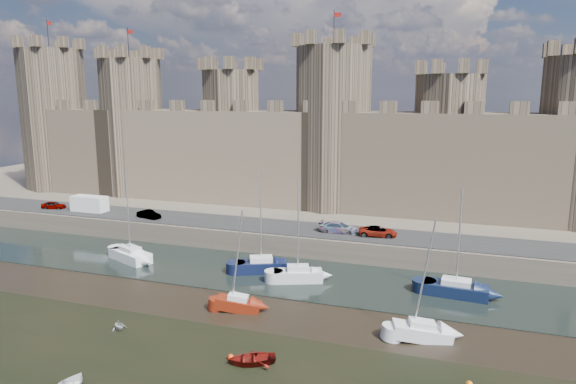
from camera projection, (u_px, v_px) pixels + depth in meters
name	position (u px, v px, depth m)	size (l,w,h in m)	color
water_channel	(259.00, 272.00, 55.21)	(160.00, 12.00, 0.08)	black
quay	(337.00, 199.00, 88.48)	(160.00, 60.00, 2.50)	#4C443A
road	(288.00, 228.00, 64.05)	(160.00, 7.00, 0.10)	black
castle	(315.00, 144.00, 75.57)	(108.50, 11.00, 29.00)	#42382B
car_0	(54.00, 205.00, 74.49)	(1.36, 3.39, 1.16)	gray
car_1	(149.00, 214.00, 68.68)	(1.24, 3.56, 1.17)	gray
car_2	(339.00, 228.00, 61.57)	(1.87, 4.61, 1.34)	gray
car_3	(378.00, 232.00, 59.99)	(2.06, 4.46, 1.24)	gray
van	(89.00, 204.00, 72.72)	(5.16, 2.06, 2.25)	white
sailboat_0	(131.00, 254.00, 58.91)	(6.04, 4.20, 10.54)	white
sailboat_1	(261.00, 265.00, 55.15)	(5.81, 4.16, 10.88)	black
sailboat_2	(298.00, 274.00, 52.38)	(5.31, 3.58, 10.67)	silver
sailboat_3	(456.00, 288.00, 48.64)	(6.08, 2.78, 10.37)	black
sailboat_4	(238.00, 303.00, 45.46)	(4.17, 2.29, 9.22)	maroon
sailboat_5	(422.00, 331.00, 40.06)	(4.87, 2.94, 9.84)	silver
dinghy_3	(119.00, 325.00, 41.79)	(1.27, 0.78, 1.47)	silver
dinghy_4	(251.00, 359.00, 36.51)	(2.49, 0.72, 3.49)	#670F0B
buoy_1	(231.00, 357.00, 37.04)	(0.45, 0.45, 0.45)	#FF3F0B
buoy_3	(469.00, 384.00, 33.54)	(0.46, 0.46, 0.46)	orange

